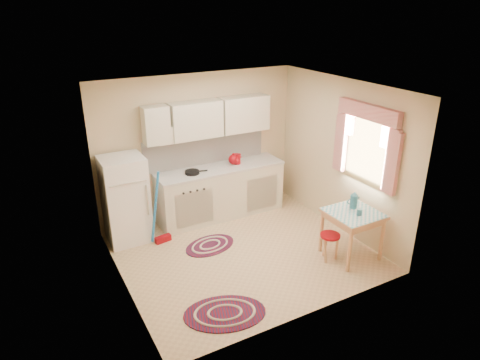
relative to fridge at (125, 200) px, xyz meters
name	(u,v)px	position (x,y,z in m)	size (l,w,h in m)	color
room_shell	(245,148)	(1.57, -1.01, 0.90)	(3.64, 3.60, 2.52)	#CDB083
fridge	(125,200)	(0.00, 0.00, 0.00)	(0.65, 0.60, 1.40)	white
broom	(161,208)	(0.45, -0.35, -0.10)	(0.28, 0.12, 1.20)	blue
base_cabinets	(221,192)	(1.68, 0.05, -0.26)	(2.25, 0.60, 0.88)	beige
countertop	(220,168)	(1.68, 0.05, 0.20)	(2.27, 0.62, 0.04)	beige
frying_pan	(192,172)	(1.14, 0.00, 0.24)	(0.24, 0.24, 0.05)	black
red_kettle	(233,159)	(1.94, 0.05, 0.32)	(0.20, 0.18, 0.20)	#91050D
red_canister	(237,160)	(2.02, 0.05, 0.30)	(0.11, 0.11, 0.16)	#91050D
table	(351,234)	(2.79, -2.08, -0.34)	(0.72, 0.72, 0.72)	tan
stool	(329,247)	(2.44, -2.02, -0.49)	(0.29, 0.29, 0.42)	#91050D
coffee_pot	(354,200)	(2.89, -1.96, 0.16)	(0.14, 0.12, 0.28)	#28667C
mug	(359,212)	(2.80, -2.18, 0.07)	(0.08, 0.08, 0.10)	#28667C
rug_center	(210,245)	(1.05, -0.83, -0.69)	(0.84, 0.56, 0.02)	maroon
rug_left	(225,313)	(0.53, -2.36, -0.69)	(1.03, 0.68, 0.02)	maroon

